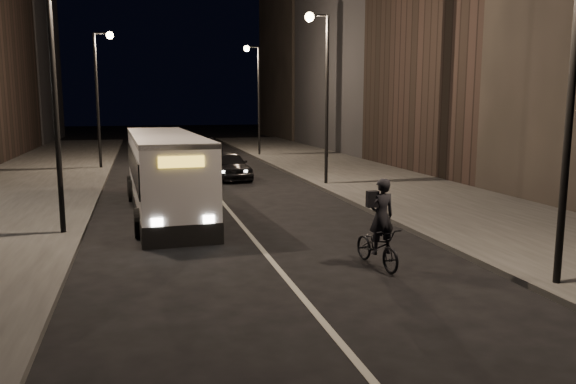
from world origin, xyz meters
TOP-DOWN VIEW (x-y plane):
  - ground at (0.00, 0.00)m, footprint 180.00×180.00m
  - sidewalk_right at (8.50, 14.00)m, footprint 7.00×70.00m
  - sidewalk_left at (-8.50, 14.00)m, footprint 7.00×70.00m
  - building_row_right at (16.00, 27.50)m, footprint 8.00×61.00m
  - streetlight_right_near at (5.33, -4.00)m, footprint 1.20×0.44m
  - streetlight_right_mid at (5.33, 12.00)m, footprint 1.20×0.44m
  - streetlight_right_far at (5.33, 28.00)m, footprint 1.20×0.44m
  - streetlight_left_near at (-5.33, 4.00)m, footprint 1.20×0.44m
  - streetlight_left_far at (-5.33, 22.00)m, footprint 1.20×0.44m
  - city_bus at (-2.35, 7.29)m, footprint 2.96×11.06m
  - cyclist_on_bicycle at (2.47, -1.41)m, footprint 0.92×2.05m
  - car_near at (1.36, 15.85)m, footprint 2.26×4.59m
  - car_mid at (-0.80, 27.45)m, footprint 2.12×4.54m
  - car_far at (1.94, 30.81)m, footprint 2.09×4.58m

SIDE VIEW (x-z plane):
  - ground at x=0.00m, z-range 0.00..0.00m
  - sidewalk_right at x=8.50m, z-range 0.00..0.16m
  - sidewalk_left at x=-8.50m, z-range 0.00..0.16m
  - car_far at x=1.94m, z-range 0.00..1.30m
  - car_mid at x=-0.80m, z-range 0.00..1.44m
  - car_near at x=1.36m, z-range 0.00..1.50m
  - cyclist_on_bicycle at x=2.47m, z-range -0.38..1.90m
  - city_bus at x=-2.35m, z-range 0.13..3.08m
  - streetlight_right_near at x=5.33m, z-range 1.30..9.42m
  - streetlight_right_mid at x=5.33m, z-range 1.30..9.42m
  - streetlight_right_far at x=5.33m, z-range 1.30..9.42m
  - streetlight_left_near at x=-5.33m, z-range 1.30..9.42m
  - streetlight_left_far at x=-5.33m, z-range 1.30..9.42m
  - building_row_right at x=16.00m, z-range 0.00..21.00m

